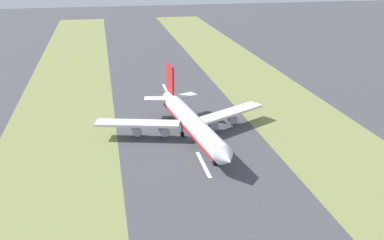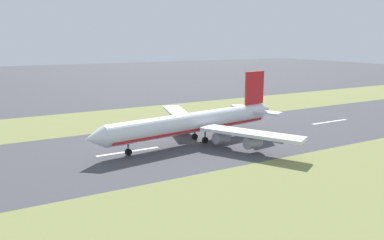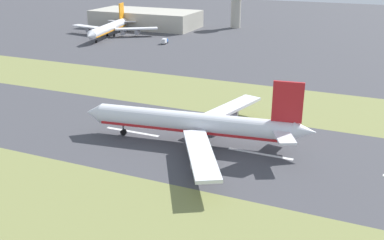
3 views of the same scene
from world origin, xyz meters
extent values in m
plane|color=#424247|center=(0.00, 0.00, 0.00)|extent=(800.00, 800.00, 0.00)
cube|color=olive|center=(-45.00, 0.00, 0.00)|extent=(40.00, 600.00, 0.01)
cube|color=olive|center=(45.00, 0.00, 0.00)|extent=(40.00, 600.00, 0.01)
cube|color=silver|center=(0.00, -19.71, 0.01)|extent=(1.20, 18.00, 0.01)
cube|color=silver|center=(0.00, 20.29, 0.01)|extent=(1.20, 18.00, 0.01)
cylinder|color=silver|center=(-0.47, 0.29, 6.20)|extent=(13.26, 56.30, 6.00)
cone|color=silver|center=(-4.45, 30.53, 6.20)|extent=(6.48, 5.73, 5.88)
cone|color=silver|center=(3.58, -30.44, 7.00)|extent=(5.84, 6.61, 5.10)
cube|color=red|center=(-0.47, 0.29, 4.55)|extent=(12.67, 54.04, 0.70)
cube|color=silver|center=(-16.88, -9.15, 5.30)|extent=(28.19, 19.50, 0.90)
cube|color=silver|center=(17.82, -4.58, 5.30)|extent=(29.58, 13.07, 0.90)
cylinder|color=#93939E|center=(-8.87, -4.85, 2.85)|extent=(3.80, 5.18, 3.20)
cylinder|color=#93939E|center=(-17.34, -9.49, 2.85)|extent=(3.80, 5.18, 3.20)
cylinder|color=#93939E|center=(8.97, -2.50, 2.85)|extent=(3.80, 5.18, 3.20)
cylinder|color=#93939E|center=(18.35, -4.79, 2.85)|extent=(3.80, 5.18, 3.20)
cube|color=red|center=(2.92, -25.49, 14.70)|extent=(1.84, 8.04, 11.00)
cube|color=silver|center=(-2.53, -26.20, 7.20)|extent=(10.92, 8.28, 0.60)
cube|color=silver|center=(8.38, -24.77, 7.20)|extent=(10.63, 6.15, 0.60)
cylinder|color=#59595E|center=(-3.25, 21.39, 2.50)|extent=(0.50, 0.50, 3.20)
cylinder|color=black|center=(-3.25, 21.39, 0.90)|extent=(1.13, 1.90, 1.80)
cylinder|color=#59595E|center=(-2.66, -3.02, 2.50)|extent=(0.50, 0.50, 3.20)
cylinder|color=black|center=(-2.66, -3.02, 0.90)|extent=(1.13, 1.90, 1.80)
cylinder|color=#59595E|center=(2.50, -2.34, 2.50)|extent=(0.50, 0.50, 3.20)
cylinder|color=black|center=(2.50, -2.34, 0.90)|extent=(1.13, 1.90, 1.80)
cube|color=#B2AD9E|center=(178.18, 113.86, 5.91)|extent=(36.00, 75.09, 11.81)
cylinder|color=#B2AD9E|center=(200.93, 53.53, 11.46)|extent=(7.00, 7.00, 22.91)
cylinder|color=white|center=(133.18, 115.83, 5.76)|extent=(52.10, 15.38, 5.57)
cone|color=white|center=(105.38, 110.43, 5.76)|extent=(5.60, 6.24, 5.46)
cone|color=white|center=(161.43, 121.32, 6.50)|extent=(6.37, 5.71, 4.73)
cube|color=orange|center=(133.18, 115.83, 4.22)|extent=(50.00, 14.71, 0.65)
cube|color=white|center=(142.86, 101.16, 4.92)|extent=(19.33, 25.61, 0.84)
cube|color=white|center=(136.66, 133.06, 4.92)|extent=(10.61, 27.49, 0.84)
cylinder|color=#93939E|center=(138.42, 108.34, 2.65)|extent=(4.94, 3.77, 2.97)
cylinder|color=#93939E|center=(143.20, 100.75, 2.65)|extent=(4.94, 3.77, 2.97)
cylinder|color=#93939E|center=(135.23, 124.74, 2.65)|extent=(4.94, 3.77, 2.97)
cylinder|color=#93939E|center=(136.82, 133.56, 2.65)|extent=(4.94, 3.77, 2.97)
cube|color=orange|center=(156.87, 120.43, 13.65)|extent=(7.43, 2.15, 10.21)
cube|color=white|center=(157.85, 115.42, 6.68)|extent=(8.07, 10.10, 0.56)
cube|color=white|center=(155.90, 125.45, 6.68)|extent=(5.19, 9.71, 0.56)
cylinder|color=#59595E|center=(113.78, 112.06, 2.32)|extent=(0.46, 0.46, 2.97)
cylinder|color=black|center=(113.78, 112.06, 0.84)|extent=(1.80, 1.14, 1.67)
cylinder|color=#59595E|center=(136.37, 113.99, 2.32)|extent=(0.46, 0.46, 2.97)
cylinder|color=black|center=(136.37, 113.99, 0.84)|extent=(1.80, 1.14, 1.67)
cylinder|color=#59595E|center=(135.45, 118.73, 2.32)|extent=(0.46, 0.46, 2.97)
cylinder|color=black|center=(135.45, 118.73, 0.84)|extent=(1.80, 1.14, 1.67)
cube|color=#1E51B2|center=(130.03, 73.73, 1.50)|extent=(2.27, 2.44, 2.00)
cube|color=silver|center=(127.06, 73.35, 1.80)|extent=(4.25, 2.69, 2.60)
cylinder|color=black|center=(129.89, 74.82, 0.50)|extent=(1.04, 0.48, 1.00)
cylinder|color=black|center=(130.18, 72.64, 0.50)|extent=(1.04, 0.48, 1.00)
cylinder|color=black|center=(125.73, 74.29, 0.50)|extent=(1.04, 0.48, 1.00)
cylinder|color=black|center=(126.01, 72.10, 0.50)|extent=(1.04, 0.48, 1.00)
camera|label=1|loc=(27.71, 140.72, 61.41)|focal=42.00mm
camera|label=2|loc=(-95.90, 53.09, 30.37)|focal=35.00mm
camera|label=3|loc=(-109.00, -46.64, 51.65)|focal=42.00mm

